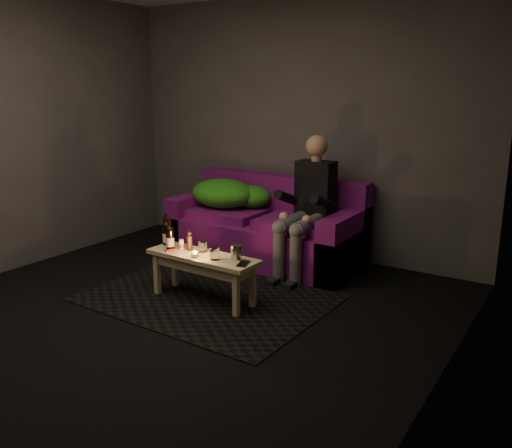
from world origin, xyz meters
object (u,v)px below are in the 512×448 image
(coffee_table, at_px, (203,263))
(beer_bottle_a, at_px, (167,233))
(person, at_px, (308,204))
(beer_bottle_b, at_px, (170,238))
(steel_cup, at_px, (236,253))
(sofa, at_px, (267,230))

(coffee_table, distance_m, beer_bottle_a, 0.47)
(person, xyz_separation_m, beer_bottle_b, (-0.71, -1.10, -0.17))
(coffee_table, xyz_separation_m, steel_cup, (0.31, 0.04, 0.13))
(coffee_table, distance_m, beer_bottle_b, 0.37)
(sofa, distance_m, coffee_table, 1.24)
(sofa, height_order, person, person)
(sofa, height_order, beer_bottle_b, sofa)
(sofa, xyz_separation_m, coffee_table, (0.15, -1.24, 0.03))
(coffee_table, bearing_deg, sofa, 96.71)
(beer_bottle_a, bearing_deg, coffee_table, -7.52)
(person, relative_size, coffee_table, 1.31)
(beer_bottle_b, bearing_deg, steel_cup, 5.40)
(sofa, bearing_deg, beer_bottle_b, -98.12)
(beer_bottle_a, bearing_deg, steel_cup, -1.58)
(sofa, relative_size, steel_cup, 16.22)
(sofa, xyz_separation_m, beer_bottle_b, (-0.18, -1.26, 0.20))
(coffee_table, xyz_separation_m, beer_bottle_b, (-0.32, -0.02, 0.17))
(coffee_table, relative_size, beer_bottle_b, 3.69)
(coffee_table, height_order, beer_bottle_b, beer_bottle_b)
(coffee_table, bearing_deg, beer_bottle_a, 172.48)
(person, relative_size, beer_bottle_a, 4.76)
(beer_bottle_b, bearing_deg, beer_bottle_a, 143.59)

